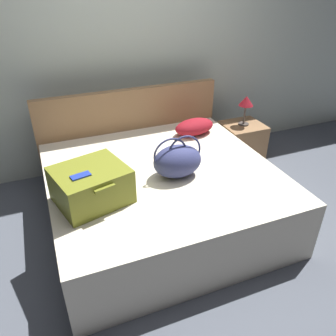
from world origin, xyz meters
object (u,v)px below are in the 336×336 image
(bed, at_px, (162,196))
(table_lamp, at_px, (246,103))
(duffel_bag, at_px, (177,161))
(pillow_near_headboard, at_px, (194,127))
(nightstand, at_px, (241,144))
(hard_case_large, at_px, (91,184))

(bed, xyz_separation_m, table_lamp, (1.21, 0.64, 0.48))
(duffel_bag, distance_m, table_lamp, 1.35)
(pillow_near_headboard, bearing_deg, table_lamp, 6.83)
(duffel_bag, bearing_deg, bed, 129.28)
(duffel_bag, distance_m, nightstand, 1.41)
(bed, bearing_deg, duffel_bag, -50.72)
(duffel_bag, bearing_deg, pillow_near_headboard, 54.60)
(bed, distance_m, hard_case_large, 0.76)
(hard_case_large, xyz_separation_m, nightstand, (1.83, 0.83, -0.41))
(hard_case_large, bearing_deg, pillow_near_headboard, 17.69)
(duffel_bag, relative_size, nightstand, 0.83)
(bed, bearing_deg, pillow_near_headboard, 44.63)
(nightstand, bearing_deg, pillow_near_headboard, -173.17)
(bed, xyz_separation_m, duffel_bag, (0.09, -0.11, 0.40))
(pillow_near_headboard, xyz_separation_m, table_lamp, (0.64, 0.08, 0.14))
(hard_case_large, relative_size, duffel_bag, 1.43)
(nightstand, bearing_deg, bed, -152.27)
(hard_case_large, relative_size, table_lamp, 1.78)
(bed, height_order, nightstand, bed)
(nightstand, bearing_deg, hard_case_large, -155.48)
(bed, height_order, table_lamp, table_lamp)
(bed, bearing_deg, hard_case_large, -162.26)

